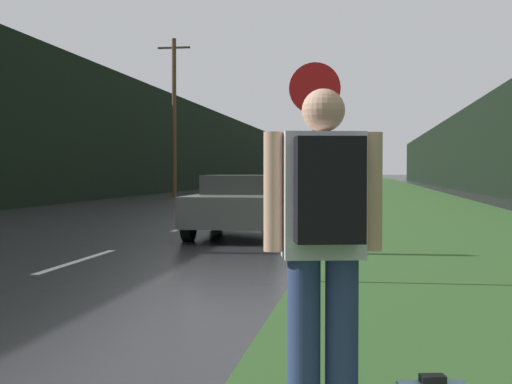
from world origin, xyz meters
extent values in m
cube|color=#2D5123|center=(6.51, 40.00, 0.01)|extent=(6.00, 240.00, 0.02)
cube|color=silver|center=(0.00, 8.47, 0.00)|extent=(0.12, 3.00, 0.01)
cube|color=silver|center=(0.00, 15.47, 0.00)|extent=(0.12, 3.00, 0.01)
cube|color=silver|center=(0.00, 22.47, 0.00)|extent=(0.12, 3.00, 0.01)
cube|color=silver|center=(0.00, 29.47, 0.00)|extent=(0.12, 3.00, 0.01)
cube|color=silver|center=(0.00, 36.47, 0.00)|extent=(0.12, 3.00, 0.01)
cube|color=black|center=(-9.51, 50.00, 3.35)|extent=(2.00, 140.00, 6.69)
cube|color=black|center=(12.51, 50.00, 2.98)|extent=(2.00, 140.00, 5.95)
cylinder|color=#4C3823|center=(-5.85, 35.75, 4.31)|extent=(0.24, 0.24, 8.63)
cube|color=#4C3823|center=(-5.85, 35.75, 8.13)|extent=(1.80, 0.10, 0.10)
cylinder|color=slate|center=(3.79, 6.84, 1.06)|extent=(0.07, 0.07, 2.11)
cylinder|color=#B71414|center=(3.79, 6.84, 2.43)|extent=(0.64, 0.02, 0.64)
cylinder|color=navy|center=(4.08, 1.74, 0.47)|extent=(0.18, 0.18, 0.93)
cylinder|color=navy|center=(4.28, 1.78, 0.47)|extent=(0.18, 0.18, 0.93)
cube|color=silver|center=(4.18, 1.76, 1.27)|extent=(0.47, 0.33, 0.67)
sphere|color=tan|center=(4.18, 1.76, 1.72)|extent=(0.23, 0.23, 0.23)
cylinder|color=tan|center=(3.92, 1.70, 1.29)|extent=(0.10, 0.10, 0.64)
cylinder|color=tan|center=(4.44, 1.81, 1.29)|extent=(0.10, 0.10, 0.64)
cube|color=black|center=(4.23, 1.55, 1.30)|extent=(0.37, 0.25, 0.54)
cube|color=black|center=(4.75, 1.70, 0.32)|extent=(0.14, 0.11, 0.04)
cube|color=#4C514C|center=(1.76, 13.13, 0.61)|extent=(1.73, 4.37, 0.62)
cube|color=#2D302D|center=(1.76, 13.35, 1.11)|extent=(1.47, 1.97, 0.40)
cylinder|color=black|center=(2.58, 11.78, 0.33)|extent=(0.20, 0.66, 0.66)
cylinder|color=black|center=(0.93, 11.78, 0.33)|extent=(0.20, 0.66, 0.66)
cylinder|color=black|center=(2.58, 14.49, 0.33)|extent=(0.20, 0.66, 0.66)
cylinder|color=black|center=(0.93, 14.49, 0.33)|extent=(0.20, 0.66, 0.66)
cube|color=#9E9EA3|center=(1.76, 36.96, 0.56)|extent=(1.84, 4.31, 0.57)
cube|color=#5E5E61|center=(1.76, 37.18, 1.11)|extent=(1.56, 1.94, 0.54)
cylinder|color=black|center=(2.63, 35.62, 0.30)|extent=(0.20, 0.60, 0.60)
cylinder|color=black|center=(0.88, 35.62, 0.30)|extent=(0.20, 0.60, 0.60)
cylinder|color=black|center=(2.63, 38.30, 0.30)|extent=(0.20, 0.60, 0.60)
cylinder|color=black|center=(0.88, 38.30, 0.30)|extent=(0.20, 0.60, 0.60)
camera|label=1|loc=(4.40, -2.05, 1.40)|focal=50.00mm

